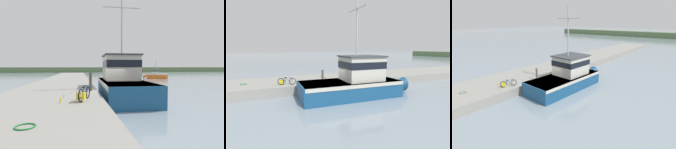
% 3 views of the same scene
% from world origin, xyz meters
% --- Properties ---
extents(ground_plane, '(320.00, 320.00, 0.00)m').
position_xyz_m(ground_plane, '(0.00, 0.00, 0.00)').
color(ground_plane, '#84939E').
extents(dock_pier, '(6.30, 80.00, 0.93)m').
position_xyz_m(dock_pier, '(-4.29, 0.00, 0.46)').
color(dock_pier, gray).
rests_on(dock_pier, ground_plane).
extents(far_shoreline, '(180.00, 5.00, 2.45)m').
position_xyz_m(far_shoreline, '(30.00, 76.88, 1.23)').
color(far_shoreline, '#567047').
rests_on(far_shoreline, ground_plane).
extents(fishing_boat_main, '(4.05, 10.74, 9.13)m').
position_xyz_m(fishing_boat_main, '(1.23, 1.68, 1.43)').
color(fishing_boat_main, navy).
rests_on(fishing_boat_main, ground_plane).
extents(boat_red_outer, '(5.51, 3.80, 4.15)m').
position_xyz_m(boat_red_outer, '(14.90, 24.19, 0.82)').
color(boat_red_outer, orange).
rests_on(boat_red_outer, ground_plane).
extents(bicycle_touring, '(0.81, 1.63, 0.72)m').
position_xyz_m(bicycle_touring, '(-2.24, -4.11, 1.26)').
color(bicycle_touring, black).
rests_on(bicycle_touring, dock_pier).
extents(mooring_post, '(0.21, 0.21, 1.33)m').
position_xyz_m(mooring_post, '(-1.64, -0.50, 1.59)').
color(mooring_post, '#51473D').
rests_on(mooring_post, dock_pier).
extents(hose_coil, '(0.58, 0.58, 0.04)m').
position_xyz_m(hose_coil, '(-3.99, -7.80, 0.95)').
color(hose_coil, '#197A2D').
rests_on(hose_coil, dock_pier).
extents(water_bottle_by_bike, '(0.07, 0.07, 0.21)m').
position_xyz_m(water_bottle_by_bike, '(-3.28, -3.03, 1.03)').
color(water_bottle_by_bike, silver).
rests_on(water_bottle_by_bike, dock_pier).
extents(water_bottle_on_curb, '(0.07, 0.07, 0.25)m').
position_xyz_m(water_bottle_on_curb, '(-3.34, -4.48, 1.05)').
color(water_bottle_on_curb, yellow).
rests_on(water_bottle_on_curb, dock_pier).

